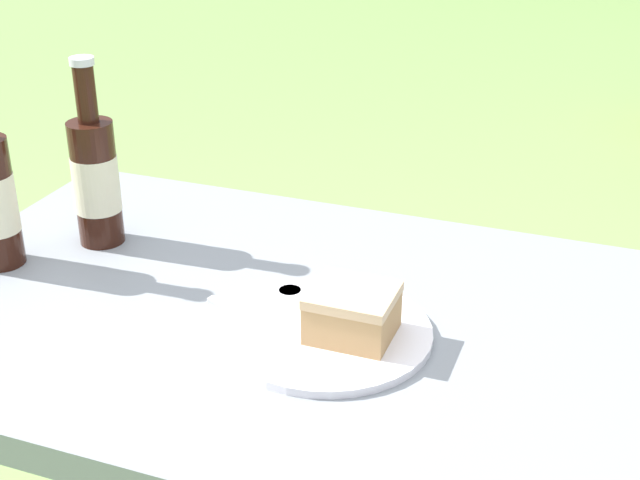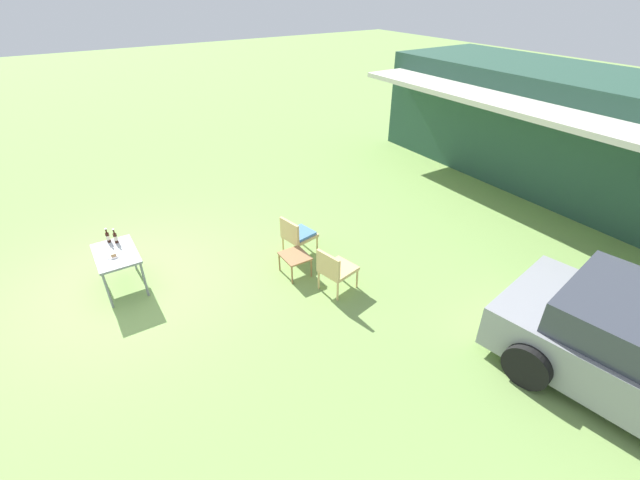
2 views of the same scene
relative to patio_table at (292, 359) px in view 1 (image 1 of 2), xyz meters
name	(u,v)px [view 1 (image 1 of 2)]	position (x,y,z in m)	size (l,w,h in m)	color
patio_table	(292,359)	(0.00, 0.00, 0.00)	(0.99, 0.64, 0.71)	gray
cake_on_plate	(338,324)	(0.07, -0.04, 0.09)	(0.25, 0.25, 0.07)	white
cola_bottle_near	(95,177)	(-0.32, 0.09, 0.17)	(0.06, 0.06, 0.26)	black
fork	(270,322)	(-0.01, -0.04, 0.07)	(0.19, 0.06, 0.01)	silver
loose_bottle_cap	(290,293)	(-0.01, 0.03, 0.08)	(0.03, 0.03, 0.01)	silver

